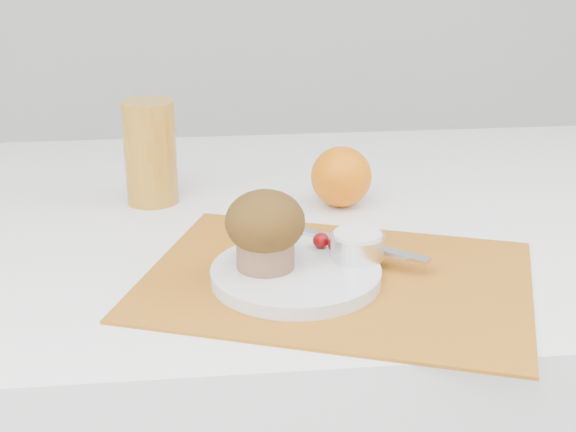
{
  "coord_description": "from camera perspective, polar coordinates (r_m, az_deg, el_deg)",
  "views": [
    {
      "loc": [
        -0.11,
        -0.97,
        1.15
      ],
      "look_at": [
        -0.01,
        -0.09,
        0.8
      ],
      "focal_mm": 50.0,
      "sensor_mm": 36.0,
      "label": 1
    }
  ],
  "objects": [
    {
      "name": "raspberry_far",
      "position": [
        0.93,
        3.45,
        -2.06
      ],
      "size": [
        0.02,
        0.02,
        0.02
      ],
      "primitive_type": "ellipsoid",
      "color": "#54020A",
      "rests_on": "plate"
    },
    {
      "name": "placemat",
      "position": [
        0.9,
        3.47,
        -4.54
      ],
      "size": [
        0.51,
        0.44,
        0.0
      ],
      "primitive_type": "cube",
      "rotation": [
        0.0,
        0.0,
        -0.36
      ],
      "color": "#AB6217",
      "rests_on": "table"
    },
    {
      "name": "plate",
      "position": [
        0.89,
        0.56,
        -4.16
      ],
      "size": [
        0.24,
        0.24,
        0.02
      ],
      "primitive_type": "cylinder",
      "rotation": [
        0.0,
        0.0,
        0.35
      ],
      "color": "silver",
      "rests_on": "placemat"
    },
    {
      "name": "cream",
      "position": [
        0.91,
        4.97,
        -1.38
      ],
      "size": [
        0.06,
        0.06,
        0.01
      ],
      "primitive_type": "cylinder",
      "rotation": [
        0.0,
        0.0,
        -0.16
      ],
      "color": "white",
      "rests_on": "ramekin"
    },
    {
      "name": "orange",
      "position": [
        1.12,
        3.8,
        2.8
      ],
      "size": [
        0.08,
        0.08,
        0.08
      ],
      "primitive_type": "sphere",
      "color": "orange",
      "rests_on": "table"
    },
    {
      "name": "juice_glass",
      "position": [
        1.14,
        -9.76,
        4.47
      ],
      "size": [
        0.09,
        0.09,
        0.15
      ],
      "primitive_type": "cylinder",
      "rotation": [
        0.0,
        0.0,
        0.32
      ],
      "color": "#BA7E22",
      "rests_on": "table"
    },
    {
      "name": "ramekin",
      "position": [
        0.92,
        4.94,
        -2.16
      ],
      "size": [
        0.07,
        0.07,
        0.03
      ],
      "primitive_type": "cylinder",
      "rotation": [
        0.0,
        0.0,
        0.25
      ],
      "color": "white",
      "rests_on": "plate"
    },
    {
      "name": "butter_knife",
      "position": [
        0.95,
        5.01,
        -2.01
      ],
      "size": [
        0.15,
        0.13,
        0.0
      ],
      "primitive_type": "cube",
      "rotation": [
        0.0,
        0.0,
        -0.69
      ],
      "color": "silver",
      "rests_on": "plate"
    },
    {
      "name": "raspberry_near",
      "position": [
        0.94,
        2.36,
        -1.74
      ],
      "size": [
        0.02,
        0.02,
        0.02
      ],
      "primitive_type": "ellipsoid",
      "color": "#5A0203",
      "rests_on": "plate"
    },
    {
      "name": "muffin",
      "position": [
        0.88,
        -1.64,
        -0.87
      ],
      "size": [
        0.09,
        0.09,
        0.09
      ],
      "color": "#8D6344",
      "rests_on": "plate"
    }
  ]
}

